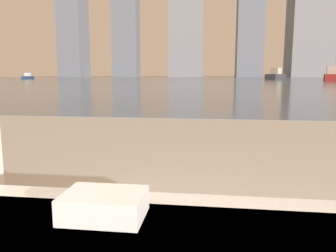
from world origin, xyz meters
The scene contains 6 objects.
towel_stack centered at (-0.02, 0.79, 0.57)m, with size 0.25×0.18×0.08m.
harbor_water centered at (0.00, 62.00, 0.01)m, with size 180.00×110.00×0.01m.
harbor_boat_0 centered at (12.16, 63.48, 0.76)m, with size 4.56×5.93×2.14m.
harbor_boat_2 centered at (17.34, 49.62, 0.75)m, with size 3.39×5.95×2.11m.
harbor_boat_3 centered at (-36.68, 62.72, 0.45)m, with size 1.45×3.39×1.24m.
skyline_tower_3 centered at (13.08, 118.00, 21.08)m, with size 8.83×9.20×42.16m.
Camera 1 is at (0.30, -0.14, 0.97)m, focal length 35.00 mm.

